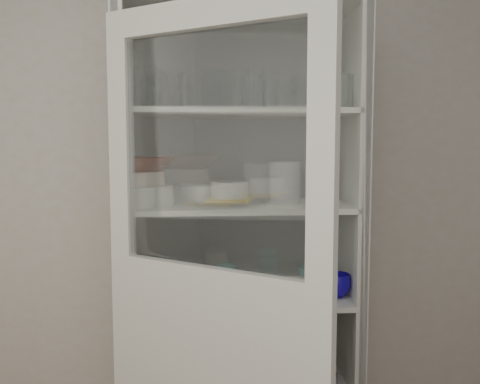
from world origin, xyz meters
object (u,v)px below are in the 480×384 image
(goblet_1, at_px, (181,90))
(plate_stack_front, at_px, (143,195))
(mug_white, at_px, (294,291))
(white_ramekin, at_px, (230,190))
(measuring_cups, at_px, (210,296))
(goblet_0, at_px, (160,89))
(cupboard_door, at_px, (211,332))
(yellow_trivet, at_px, (230,199))
(goblet_2, at_px, (296,92))
(plate_stack_back, at_px, (202,193))
(cream_bowl, at_px, (143,178))
(mug_teal, at_px, (310,278))
(cream_dish, at_px, (197,378))
(terracotta_bowl, at_px, (143,164))
(teal_jar, at_px, (226,280))
(pantry_cabinet, at_px, (239,273))
(grey_bowl_stack, at_px, (285,182))
(goblet_3, at_px, (291,95))
(glass_platter, at_px, (230,203))
(tin_box, at_px, (312,376))
(white_canister, at_px, (167,279))
(mug_blue, at_px, (336,285))

(goblet_1, bearing_deg, plate_stack_front, -146.21)
(plate_stack_front, relative_size, mug_white, 2.30)
(white_ramekin, xyz_separation_m, measuring_cups, (-0.09, -0.06, -0.44))
(goblet_1, bearing_deg, goblet_0, 171.77)
(cupboard_door, xyz_separation_m, yellow_trivet, (0.09, 0.45, 0.41))
(goblet_2, height_order, plate_stack_front, goblet_2)
(cupboard_door, bearing_deg, plate_stack_front, 156.65)
(plate_stack_back, distance_m, cream_bowl, 0.31)
(mug_teal, bearing_deg, cream_dish, 166.83)
(terracotta_bowl, relative_size, measuring_cups, 2.31)
(plate_stack_front, distance_m, teal_jar, 0.52)
(pantry_cabinet, height_order, cream_bowl, pantry_cabinet)
(plate_stack_back, height_order, mug_teal, plate_stack_back)
(white_ramekin, relative_size, mug_teal, 1.36)
(goblet_1, relative_size, grey_bowl_stack, 1.00)
(plate_stack_back, relative_size, terracotta_bowl, 0.80)
(terracotta_bowl, relative_size, mug_teal, 2.13)
(goblet_3, bearing_deg, cream_bowl, -167.11)
(grey_bowl_stack, bearing_deg, goblet_1, 172.40)
(goblet_3, bearing_deg, glass_platter, -150.07)
(goblet_2, xyz_separation_m, white_ramekin, (-0.30, -0.16, -0.42))
(white_ramekin, bearing_deg, terracotta_bowl, 177.58)
(grey_bowl_stack, relative_size, mug_teal, 1.55)
(pantry_cabinet, distance_m, plate_stack_back, 0.40)
(cupboard_door, bearing_deg, white_ramekin, 114.45)
(cream_bowl, xyz_separation_m, grey_bowl_stack, (0.61, 0.05, -0.02))
(goblet_0, xyz_separation_m, plate_stack_front, (-0.07, -0.12, -0.45))
(pantry_cabinet, bearing_deg, goblet_0, 174.94)
(grey_bowl_stack, relative_size, tin_box, 0.94)
(grey_bowl_stack, bearing_deg, cream_dish, -172.23)
(glass_platter, bearing_deg, grey_bowl_stack, 14.38)
(white_canister, bearing_deg, cream_dish, -28.61)
(mug_white, distance_m, cream_dish, 0.59)
(terracotta_bowl, xyz_separation_m, cream_dish, (0.22, -0.01, -0.94))
(terracotta_bowl, xyz_separation_m, measuring_cups, (0.28, -0.07, -0.55))
(terracotta_bowl, distance_m, glass_platter, 0.40)
(cream_bowl, height_order, mug_teal, cream_bowl)
(mug_teal, bearing_deg, white_canister, 159.07)
(goblet_1, relative_size, measuring_cups, 1.68)
(cupboard_door, distance_m, grey_bowl_stack, 0.77)
(plate_stack_back, xyz_separation_m, measuring_cups, (0.03, -0.24, -0.41))
(mug_teal, bearing_deg, cream_bowl, 164.09)
(mug_blue, relative_size, tin_box, 0.67)
(goblet_3, bearing_deg, measuring_cups, -149.32)
(plate_stack_back, height_order, cream_dish, plate_stack_back)
(cream_bowl, bearing_deg, cupboard_door, -59.16)
(terracotta_bowl, distance_m, white_ramekin, 0.38)
(pantry_cabinet, xyz_separation_m, yellow_trivet, (-0.05, -0.11, 0.34))
(measuring_cups, relative_size, white_canister, 0.87)
(grey_bowl_stack, bearing_deg, plate_stack_front, -175.57)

